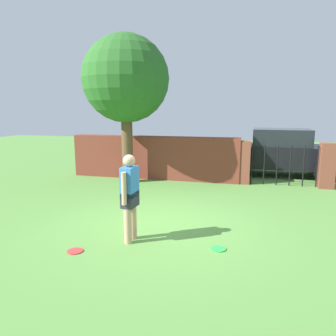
% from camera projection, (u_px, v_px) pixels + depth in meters
% --- Properties ---
extents(ground_plane, '(40.00, 40.00, 0.00)m').
position_uv_depth(ground_plane, '(161.00, 224.00, 6.75)').
color(ground_plane, '#568C3D').
extents(brick_wall, '(5.95, 0.50, 1.49)m').
position_uv_depth(brick_wall, '(154.00, 157.00, 11.20)').
color(brick_wall, brown).
rests_on(brick_wall, ground).
extents(tree, '(2.79, 2.79, 4.78)m').
position_uv_depth(tree, '(126.00, 80.00, 10.16)').
color(tree, brown).
rests_on(tree, ground).
extents(person, '(0.25, 0.54, 1.62)m').
position_uv_depth(person, '(130.00, 194.00, 5.76)').
color(person, tan).
rests_on(person, ground).
extents(fence_gate, '(2.96, 0.44, 1.40)m').
position_uv_depth(fence_gate, '(284.00, 164.00, 10.13)').
color(fence_gate, brown).
rests_on(fence_gate, ground).
extents(car, '(4.23, 1.98, 1.72)m').
position_uv_depth(car, '(280.00, 152.00, 11.71)').
color(car, black).
rests_on(car, ground).
extents(frisbee_green, '(0.27, 0.27, 0.02)m').
position_uv_depth(frisbee_green, '(218.00, 249.00, 5.55)').
color(frisbee_green, green).
rests_on(frisbee_green, ground).
extents(frisbee_red, '(0.27, 0.27, 0.02)m').
position_uv_depth(frisbee_red, '(75.00, 251.00, 5.46)').
color(frisbee_red, red).
rests_on(frisbee_red, ground).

